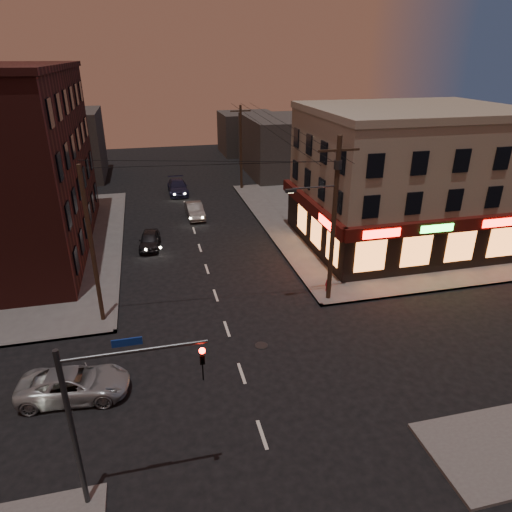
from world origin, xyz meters
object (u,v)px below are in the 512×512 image
object	(u,v)px
sedan_far	(178,187)
sedan_mid	(195,210)
sedan_near	(150,240)
fire_hydrant	(328,285)
suv_cross	(74,384)

from	to	relation	value
sedan_far	sedan_mid	bearing A→B (deg)	-84.31
sedan_near	fire_hydrant	xyz separation A→B (m)	(10.91, -10.42, -0.04)
sedan_near	sedan_far	distance (m)	15.27
sedan_mid	fire_hydrant	distance (m)	18.11
suv_cross	fire_hydrant	world-z (taller)	suv_cross
suv_cross	sedan_mid	xyz separation A→B (m)	(8.10, 23.26, 0.01)
suv_cross	fire_hydrant	distance (m)	16.02
sedan_mid	sedan_far	xyz separation A→B (m)	(-0.88, 8.43, 0.05)
sedan_near	fire_hydrant	size ratio (longest dim) A/B	4.53
suv_cross	sedan_mid	size ratio (longest dim) A/B	1.16
fire_hydrant	suv_cross	bearing A→B (deg)	-156.49
sedan_near	sedan_far	xyz separation A→B (m)	(3.45, 14.88, 0.09)
sedan_near	fire_hydrant	distance (m)	15.09
sedan_far	fire_hydrant	bearing A→B (deg)	-73.84
sedan_mid	fire_hydrant	xyz separation A→B (m)	(6.58, -16.87, -0.08)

